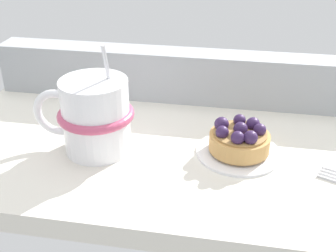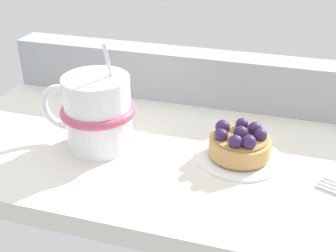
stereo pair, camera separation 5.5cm
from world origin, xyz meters
The scene contains 5 objects.
ground_plane centered at (0.00, 0.00, -1.38)cm, with size 74.97×35.07×2.76cm, color silver.
window_rail_back centered at (0.00, 14.94, 4.05)cm, with size 73.47×5.19×8.09cm, color #9EA3A8.
dessert_plate centered at (3.83, -0.96, 0.33)cm, with size 11.11×11.11×0.70cm.
raspberry_tart centered at (3.82, -0.96, 2.33)cm, with size 7.87×7.87×3.99cm.
coffee_mug centered at (-14.92, -3.05, 5.00)cm, with size 13.56×9.92×14.82cm.
Camera 2 is at (8.52, -48.54, 30.34)cm, focal length 45.91 mm.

